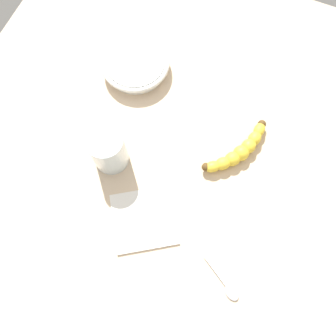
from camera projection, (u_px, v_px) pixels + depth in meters
wooden_tabletop at (180, 162)px, 86.22cm from camera, size 120.00×120.00×3.00cm
banana at (239, 151)px, 83.48cm from camera, size 11.27×18.30×3.79cm
smoothie_glass at (108, 150)px, 79.39cm from camera, size 8.31×8.31×11.68cm
ceramic_bowl at (135, 64)px, 90.66cm from camera, size 17.96×17.96×3.81cm
teaspoon at (230, 290)px, 74.99cm from camera, size 10.32×7.06×0.80cm
folded_napkin at (144, 219)px, 79.93cm from camera, size 19.46×19.36×0.60cm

